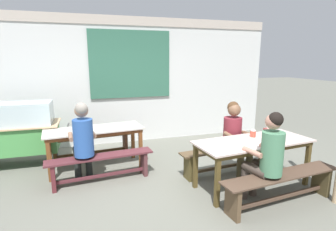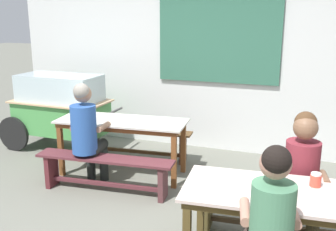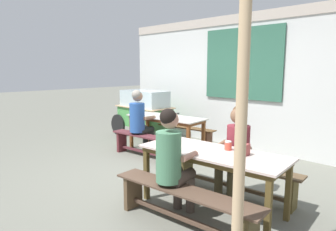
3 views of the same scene
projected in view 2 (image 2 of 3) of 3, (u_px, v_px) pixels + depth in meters
name	position (u px, v px, depth m)	size (l,w,h in m)	color
ground_plane	(157.00, 225.00, 3.98)	(40.00, 40.00, 0.00)	slate
backdrop_wall	(220.00, 53.00, 5.92)	(6.85, 0.23, 2.87)	silver
dining_table_far	(122.00, 126.00, 5.11)	(1.74, 0.80, 0.74)	beige
dining_table_near	(299.00, 202.00, 3.04)	(1.86, 0.88, 0.74)	beige
bench_far_back	(137.00, 140.00, 5.75)	(1.62, 0.41, 0.44)	brown
bench_far_front	(105.00, 168.00, 4.65)	(1.68, 0.43, 0.44)	#57282E
bench_near_back	(293.00, 210.00, 3.68)	(1.85, 0.43, 0.44)	brown
food_cart	(60.00, 106.00, 6.10)	(1.82, 0.80, 1.17)	#4B9A4D
person_near_front	(270.00, 224.00, 2.60)	(0.45, 0.55, 1.31)	#483C34
person_left_back_turned	(86.00, 130.00, 4.66)	(0.44, 0.53, 1.31)	black
person_right_near_table	(302.00, 172.00, 3.49)	(0.45, 0.57, 1.25)	#453E27
condiment_jar	(316.00, 180.00, 3.13)	(0.09, 0.09, 0.11)	#D94B38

